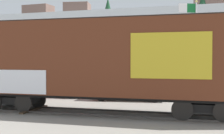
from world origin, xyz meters
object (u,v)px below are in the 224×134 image
object	(u,v)px
freight_car	(102,59)
parked_car_red	(55,84)
flagpole	(193,33)
parked_car_silver	(129,87)

from	to	relation	value
freight_car	parked_car_red	size ratio (longest dim) A/B	3.21
freight_car	flagpole	size ratio (longest dim) A/B	2.05
flagpole	parked_car_red	world-z (taller)	flagpole
freight_car	parked_car_silver	xyz separation A→B (m)	(0.07, 5.01, -1.77)
freight_car	parked_car_red	xyz separation A→B (m)	(-5.30, 5.26, -1.74)
parked_car_silver	flagpole	bearing A→B (deg)	58.44
flagpole	parked_car_silver	size ratio (longest dim) A/B	1.45
flagpole	parked_car_red	bearing A→B (deg)	-147.61
flagpole	parked_car_silver	world-z (taller)	flagpole
freight_car	parked_car_red	bearing A→B (deg)	135.22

